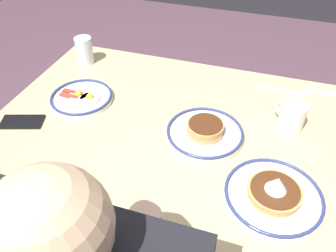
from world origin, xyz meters
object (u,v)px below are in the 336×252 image
at_px(drinking_glass, 85,52).
at_px(cell_phone, 22,122).
at_px(plate_center_pancakes, 82,98).
at_px(fork_near, 285,91).
at_px(plate_near_main, 205,132).
at_px(coffee_mug, 292,115).
at_px(plate_far_companion, 274,194).

height_order(drinking_glass, cell_phone, drinking_glass).
distance_m(plate_center_pancakes, fork_near, 0.79).
bearing_deg(plate_near_main, cell_phone, 11.83).
relative_size(plate_near_main, plate_center_pancakes, 1.10).
relative_size(plate_center_pancakes, fork_near, 1.21).
xyz_separation_m(plate_near_main, fork_near, (-0.24, -0.35, -0.01)).
distance_m(plate_center_pancakes, coffee_mug, 0.76).
bearing_deg(fork_near, coffee_mug, 96.05).
relative_size(plate_near_main, plate_far_companion, 0.95).
bearing_deg(drinking_glass, fork_near, -177.45).
distance_m(plate_far_companion, drinking_glass, 0.98).
xyz_separation_m(plate_near_main, coffee_mug, (-0.26, -0.14, 0.03)).
xyz_separation_m(drinking_glass, cell_phone, (0.01, 0.44, -0.05)).
xyz_separation_m(plate_center_pancakes, plate_far_companion, (-0.72, 0.25, 0.01)).
distance_m(plate_center_pancakes, cell_phone, 0.23).
height_order(plate_far_companion, fork_near, plate_far_companion).
height_order(plate_near_main, plate_center_pancakes, plate_near_main).
relative_size(plate_far_companion, fork_near, 1.40).
height_order(drinking_glass, fork_near, drinking_glass).
distance_m(plate_far_companion, cell_phone, 0.86).
xyz_separation_m(plate_center_pancakes, drinking_glass, (0.12, -0.26, 0.04)).
xyz_separation_m(plate_far_companion, fork_near, (-0.01, -0.54, -0.02)).
xyz_separation_m(plate_far_companion, drinking_glass, (0.84, -0.51, 0.03)).
distance_m(plate_near_main, cell_phone, 0.63).
relative_size(plate_far_companion, cell_phone, 1.87).
height_order(cell_phone, fork_near, cell_phone).
bearing_deg(drinking_glass, coffee_mug, 168.59).
relative_size(plate_center_pancakes, plate_far_companion, 0.86).
height_order(coffee_mug, cell_phone, coffee_mug).
bearing_deg(drinking_glass, plate_near_main, 152.88).
distance_m(plate_near_main, drinking_glass, 0.68).
bearing_deg(drinking_glass, cell_phone, 88.45).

